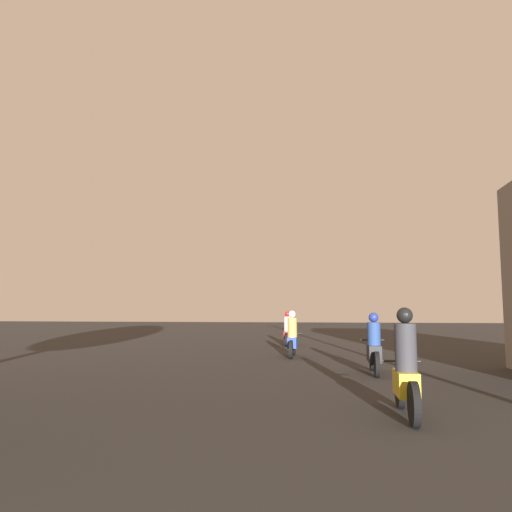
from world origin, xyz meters
TOP-DOWN VIEW (x-y plane):
  - motorcycle_yellow at (1.97, 7.71)m, footprint 0.60×1.97m
  - motorcycle_black at (1.96, 12.71)m, footprint 0.60×1.90m
  - motorcycle_blue at (-0.35, 16.79)m, footprint 0.60×1.93m
  - motorcycle_red at (-0.90, 22.04)m, footprint 0.60×1.95m

SIDE VIEW (x-z plane):
  - motorcycle_red at x=-0.90m, z-range -0.15..1.34m
  - motorcycle_black at x=1.96m, z-range -0.15..1.36m
  - motorcycle_blue at x=-0.35m, z-range -0.15..1.39m
  - motorcycle_yellow at x=1.97m, z-range -0.16..1.46m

